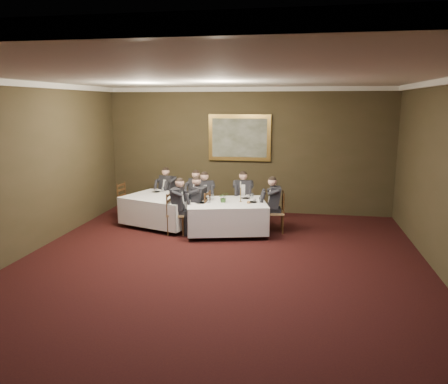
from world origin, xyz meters
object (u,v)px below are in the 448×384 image
(table_second, at_px, (162,208))
(chair_main_endleft, at_px, (177,222))
(diner_main_endright, at_px, (275,211))
(candlestick, at_px, (240,194))
(diner_sec_endright, at_px, (200,211))
(diner_sec_backleft, at_px, (168,197))
(chair_main_backright, at_px, (243,211))
(chair_main_backleft, at_px, (204,212))
(chair_sec_backright, at_px, (198,209))
(diner_main_endleft, at_px, (177,213))
(chair_main_endright, at_px, (275,221))
(diner_main_backright, at_px, (243,203))
(diner_sec_backright, at_px, (198,201))
(painting, at_px, (240,138))
(table_main, at_px, (226,215))
(centerpiece, at_px, (223,197))
(chair_sec_backleft, at_px, (169,205))
(diner_main_backleft, at_px, (204,204))
(chair_sec_endright, at_px, (201,220))
(chair_sec_endleft, at_px, (128,209))

(table_second, relative_size, chair_main_endleft, 2.15)
(diner_main_endright, distance_m, candlestick, 0.95)
(chair_main_endleft, distance_m, diner_sec_endright, 0.62)
(diner_sec_backleft, bearing_deg, chair_main_backright, -165.28)
(chair_main_backleft, xyz_separation_m, chair_sec_backright, (-0.23, 0.26, 0.00))
(candlestick, bearing_deg, diner_main_endleft, -166.55)
(chair_main_endright, distance_m, diner_main_endright, 0.23)
(diner_main_backright, distance_m, diner_sec_backright, 1.22)
(diner_sec_backright, bearing_deg, painting, -111.00)
(table_main, relative_size, painting, 1.23)
(diner_main_backright, distance_m, chair_main_endright, 1.19)
(diner_main_backright, relative_size, diner_main_endleft, 1.00)
(candlestick, bearing_deg, diner_sec_endright, -175.24)
(chair_main_backleft, distance_m, chair_main_endright, 1.94)
(chair_main_backleft, height_order, diner_sec_backright, diner_sec_backright)
(diner_main_endleft, distance_m, chair_main_endright, 2.37)
(chair_main_backright, bearing_deg, chair_sec_backright, -8.08)
(chair_main_endright, xyz_separation_m, chair_sec_backright, (-2.10, 0.79, 0.00))
(diner_main_endleft, relative_size, diner_sec_backleft, 1.00)
(table_main, relative_size, chair_main_endleft, 2.15)
(diner_main_endright, relative_size, candlestick, 2.66)
(diner_main_endleft, relative_size, centerpiece, 5.36)
(diner_sec_endright, bearing_deg, chair_main_backright, -33.58)
(chair_sec_backleft, bearing_deg, table_second, 121.85)
(chair_sec_backleft, relative_size, chair_sec_backright, 1.00)
(chair_main_endright, xyz_separation_m, painting, (-1.15, 1.89, 1.83))
(diner_main_backleft, distance_m, diner_sec_endright, 0.82)
(chair_main_endleft, xyz_separation_m, chair_sec_endright, (0.52, 0.27, 0.00))
(chair_main_endright, distance_m, chair_sec_endright, 1.81)
(chair_main_backleft, xyz_separation_m, chair_main_endright, (1.87, -0.53, 0.00))
(diner_sec_backleft, xyz_separation_m, diner_sec_backright, (0.91, -0.32, 0.00))
(chair_main_backleft, distance_m, chair_sec_endright, 0.83)
(chair_main_backleft, distance_m, diner_sec_backleft, 1.30)
(diner_main_backright, bearing_deg, diner_sec_endright, 42.19)
(chair_main_endright, distance_m, diner_sec_backleft, 3.22)
(diner_main_backleft, bearing_deg, chair_sec_backleft, -43.80)
(diner_sec_endright, bearing_deg, diner_sec_backleft, 48.07)
(diner_sec_backright, bearing_deg, diner_main_endright, 179.28)
(painting, bearing_deg, diner_main_endright, -58.89)
(table_main, bearing_deg, chair_main_backright, 76.16)
(centerpiece, bearing_deg, painting, 88.33)
(chair_main_backleft, bearing_deg, table_second, 8.00)
(centerpiece, bearing_deg, chair_sec_endright, 176.42)
(chair_main_backleft, xyz_separation_m, painting, (0.72, 1.36, 1.83))
(chair_sec_backright, bearing_deg, diner_main_endright, 178.98)
(diner_main_endleft, distance_m, chair_sec_endleft, 1.95)
(diner_sec_backright, bearing_deg, chair_main_endleft, 101.41)
(painting, bearing_deg, chair_main_endright, -58.62)
(chair_sec_endleft, distance_m, candlestick, 3.25)
(table_second, distance_m, chair_main_backright, 2.10)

